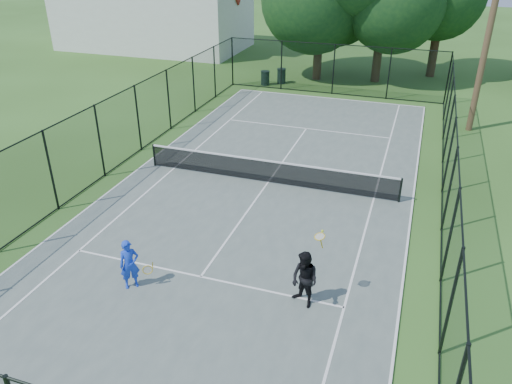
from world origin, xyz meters
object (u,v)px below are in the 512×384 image
(trash_bin_right, at_px, (281,76))
(player_black, at_px, (305,279))
(trash_bin_left, at_px, (265,78))
(player_blue, at_px, (130,264))
(tennis_net, at_px, (268,170))
(utility_pole, at_px, (485,51))

(trash_bin_right, bearing_deg, player_black, -72.32)
(trash_bin_right, distance_m, player_black, 21.97)
(player_black, bearing_deg, trash_bin_left, 110.48)
(trash_bin_left, bearing_deg, trash_bin_right, 39.34)
(player_blue, xyz_separation_m, player_black, (4.68, 0.79, 0.07))
(trash_bin_left, xyz_separation_m, player_black, (7.55, -20.21, 0.40))
(player_blue, bearing_deg, tennis_net, 77.61)
(trash_bin_left, distance_m, player_blue, 21.20)
(player_blue, bearing_deg, trash_bin_left, 97.77)
(tennis_net, xyz_separation_m, trash_bin_right, (-3.61, 14.34, -0.09))
(trash_bin_right, height_order, player_black, player_black)
(trash_bin_right, bearing_deg, tennis_net, -75.86)
(player_blue, bearing_deg, utility_pole, 60.32)
(trash_bin_right, relative_size, player_black, 0.45)
(tennis_net, relative_size, trash_bin_right, 10.43)
(trash_bin_left, distance_m, utility_pole, 13.50)
(trash_bin_left, height_order, player_blue, player_blue)
(trash_bin_right, relative_size, player_blue, 0.66)
(tennis_net, xyz_separation_m, utility_pole, (7.72, 9.00, 3.32))
(trash_bin_right, bearing_deg, utility_pole, -25.23)
(tennis_net, height_order, player_black, player_black)
(utility_pole, height_order, player_blue, utility_pole)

